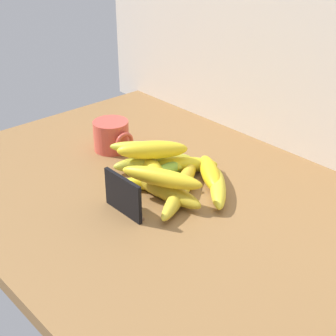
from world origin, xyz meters
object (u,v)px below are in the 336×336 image
chalkboard_sign (123,196)px  banana_5 (162,190)px  banana_12 (147,149)px  banana_6 (218,188)px  banana_11 (152,150)px  coffee_mug (112,136)px  banana_9 (159,184)px  banana_4 (182,165)px  banana_2 (183,183)px  banana_10 (210,173)px  banana_8 (153,162)px  banana_1 (169,170)px  banana_13 (162,177)px  banana_0 (163,156)px  banana_3 (178,196)px  banana_7 (154,173)px

chalkboard_sign → banana_5: (1.19, 9.53, -1.78)cm
banana_5 → banana_12: 13.56cm
banana_6 → banana_11: (-16.55, -4.42, 4.45)cm
coffee_mug → banana_9: (23.17, -4.41, -2.15)cm
banana_6 → banana_12: banana_12 is taller
banana_4 → banana_5: size_ratio=0.80×
banana_2 → banana_10: (1.53, 7.11, 0.37)cm
banana_4 → banana_12: (-6.04, -5.62, 3.80)cm
chalkboard_sign → banana_8: (-9.75, 16.22, -1.84)cm
banana_10 → banana_12: size_ratio=0.91×
banana_1 → banana_13: size_ratio=0.94×
banana_6 → banana_2: bearing=-147.5°
banana_0 → banana_9: banana_0 is taller
banana_5 → banana_8: bearing=148.5°
banana_0 → banana_2: size_ratio=0.85×
banana_8 → banana_3: bearing=-20.1°
banana_5 → banana_4: bearing=117.1°
chalkboard_sign → banana_9: 11.61cm
coffee_mug → banana_10: 28.87cm
banana_6 → banana_8: size_ratio=0.90×
banana_0 → banana_7: banana_7 is taller
banana_2 → banana_4: 8.16cm
banana_11 → banana_9: bearing=-30.0°
coffee_mug → banana_0: coffee_mug is taller
banana_0 → banana_8: (1.02, -3.96, 0.04)cm
banana_1 → banana_13: bearing=-49.3°
coffee_mug → banana_10: coffee_mug is taller
banana_13 → banana_11: bearing=148.2°
banana_13 → banana_7: bearing=149.0°
banana_3 → banana_6: 9.20cm
banana_7 → banana_12: (-4.96, 2.02, 3.55)cm
banana_2 → banana_10: size_ratio=1.18×
banana_7 → banana_13: (7.94, -4.76, 3.91)cm
coffee_mug → banana_12: coffee_mug is taller
banana_13 → banana_10: bearing=87.2°
banana_11 → banana_12: (-2.11, 0.10, -0.49)cm
banana_0 → banana_6: bearing=-2.1°
banana_2 → banana_11: (-9.95, -0.22, 4.46)cm
banana_10 → banana_13: banana_13 is taller
banana_0 → banana_5: size_ratio=0.77×
banana_7 → banana_11: bearing=146.0°
banana_1 → banana_4: bearing=82.6°
chalkboard_sign → coffee_mug: (-25.04, 15.66, -0.06)cm
banana_3 → banana_8: bearing=159.9°
banana_7 → banana_11: size_ratio=1.03×
banana_3 → banana_4: banana_4 is taller
chalkboard_sign → banana_10: (2.97, 22.42, -1.80)cm
coffee_mug → banana_3: (29.78, -4.74, -2.14)cm
chalkboard_sign → banana_6: chalkboard_sign is taller
coffee_mug → banana_4: 21.19cm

